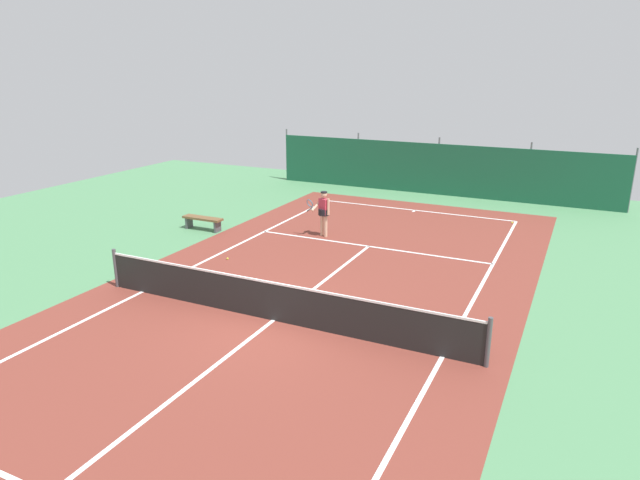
{
  "coord_description": "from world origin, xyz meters",
  "views": [
    {
      "loc": [
        6.34,
        -10.62,
        5.89
      ],
      "look_at": [
        -0.57,
        3.77,
        0.9
      ],
      "focal_mm": 31.46,
      "sensor_mm": 36.0,
      "label": 1
    }
  ],
  "objects_px": {
    "tennis_net": "(273,301)",
    "courtside_bench": "(203,220)",
    "tennis_ball_midcourt": "(228,259)",
    "tennis_ball_near_player": "(512,222)",
    "tennis_player": "(323,210)",
    "water_bottle": "(218,228)"
  },
  "relations": [
    {
      "from": "tennis_net",
      "to": "courtside_bench",
      "type": "xyz_separation_m",
      "value": [
        -6.31,
        5.63,
        -0.14
      ]
    },
    {
      "from": "tennis_ball_midcourt",
      "to": "courtside_bench",
      "type": "relative_size",
      "value": 0.04
    },
    {
      "from": "tennis_net",
      "to": "tennis_ball_near_player",
      "type": "bearing_deg",
      "value": 70.97
    },
    {
      "from": "tennis_net",
      "to": "tennis_ball_near_player",
      "type": "relative_size",
      "value": 153.33
    },
    {
      "from": "tennis_ball_midcourt",
      "to": "tennis_ball_near_player",
      "type": "bearing_deg",
      "value": 47.93
    },
    {
      "from": "courtside_bench",
      "to": "tennis_player",
      "type": "bearing_deg",
      "value": 15.44
    },
    {
      "from": "tennis_ball_near_player",
      "to": "courtside_bench",
      "type": "height_order",
      "value": "courtside_bench"
    },
    {
      "from": "tennis_ball_near_player",
      "to": "water_bottle",
      "type": "xyz_separation_m",
      "value": [
        -9.66,
        -5.9,
        0.09
      ]
    },
    {
      "from": "tennis_player",
      "to": "tennis_ball_midcourt",
      "type": "xyz_separation_m",
      "value": [
        -1.65,
        -3.63,
        -0.93
      ]
    },
    {
      "from": "water_bottle",
      "to": "tennis_ball_near_player",
      "type": "bearing_deg",
      "value": 31.41
    },
    {
      "from": "tennis_ball_near_player",
      "to": "courtside_bench",
      "type": "xyz_separation_m",
      "value": [
        -10.3,
        -5.95,
        0.34
      ]
    },
    {
      "from": "tennis_ball_near_player",
      "to": "courtside_bench",
      "type": "bearing_deg",
      "value": -149.98
    },
    {
      "from": "tennis_net",
      "to": "water_bottle",
      "type": "xyz_separation_m",
      "value": [
        -5.66,
        5.68,
        -0.39
      ]
    },
    {
      "from": "tennis_net",
      "to": "water_bottle",
      "type": "bearing_deg",
      "value": 134.9
    },
    {
      "from": "courtside_bench",
      "to": "water_bottle",
      "type": "xyz_separation_m",
      "value": [
        0.65,
        0.06,
        -0.25
      ]
    },
    {
      "from": "tennis_ball_midcourt",
      "to": "tennis_net",
      "type": "bearing_deg",
      "value": -42.09
    },
    {
      "from": "tennis_player",
      "to": "tennis_ball_near_player",
      "type": "relative_size",
      "value": 24.85
    },
    {
      "from": "tennis_ball_near_player",
      "to": "water_bottle",
      "type": "bearing_deg",
      "value": -148.59
    },
    {
      "from": "tennis_net",
      "to": "courtside_bench",
      "type": "relative_size",
      "value": 6.33
    },
    {
      "from": "tennis_ball_near_player",
      "to": "water_bottle",
      "type": "height_order",
      "value": "water_bottle"
    },
    {
      "from": "tennis_net",
      "to": "water_bottle",
      "type": "relative_size",
      "value": 42.17
    },
    {
      "from": "courtside_bench",
      "to": "water_bottle",
      "type": "relative_size",
      "value": 6.67
    }
  ]
}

